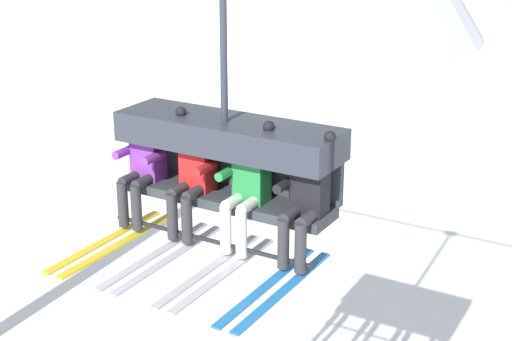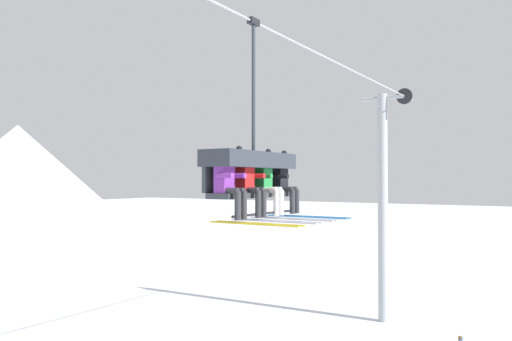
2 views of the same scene
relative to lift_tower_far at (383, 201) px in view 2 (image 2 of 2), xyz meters
The scene contains 8 objects.
mountain_peak_central 36.44m from the lift_tower_far, 77.41° to the left, with size 21.60×21.60×9.97m.
lift_tower_far is the anchor object (origin of this frame).
lift_cable 8.99m from the lift_tower_far, behind, with size 18.31×0.05×0.05m.
chairlift_chair 9.89m from the lift_tower_far, behind, with size 2.31×0.74×3.66m.
skier_purple 10.82m from the lift_tower_far, behind, with size 0.46×1.70×1.23m.
skier_red 10.20m from the lift_tower_far, behind, with size 0.48×1.70×1.34m.
skier_green 9.57m from the lift_tower_far, behind, with size 0.48×1.70×1.34m.
skier_black 8.95m from the lift_tower_far, behind, with size 0.48×1.70×1.34m.
Camera 2 is at (-7.76, -5.86, 5.06)m, focal length 35.00 mm.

